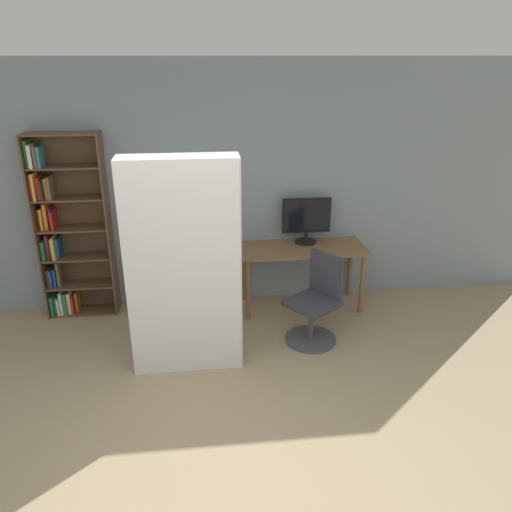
{
  "coord_description": "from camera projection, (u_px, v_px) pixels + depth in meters",
  "views": [
    {
      "loc": [
        -0.09,
        -2.51,
        2.71
      ],
      "look_at": [
        0.39,
        1.57,
        1.05
      ],
      "focal_mm": 35.0,
      "sensor_mm": 36.0,
      "label": 1
    }
  ],
  "objects": [
    {
      "name": "monitor",
      "position": [
        306.0,
        219.0,
        5.57
      ],
      "size": [
        0.55,
        0.25,
        0.52
      ],
      "color": "black",
      "rests_on": "desk"
    },
    {
      "name": "bookshelf",
      "position": [
        67.0,
        232.0,
        5.33
      ],
      "size": [
        0.75,
        0.3,
        1.99
      ],
      "color": "brown",
      "rests_on": "ground"
    },
    {
      "name": "office_chair",
      "position": [
        315.0,
        307.0,
        4.99
      ],
      "size": [
        0.62,
        0.62,
        0.9
      ],
      "color": "#4C4C51",
      "rests_on": "ground"
    },
    {
      "name": "mattress_near",
      "position": [
        185.0,
        269.0,
        4.33
      ],
      "size": [
        0.99,
        0.3,
        1.97
      ],
      "color": "silver",
      "rests_on": "ground"
    },
    {
      "name": "ground_plane",
      "position": [
        226.0,
        491.0,
        3.34
      ],
      "size": [
        16.0,
        16.0,
        0.0
      ],
      "primitive_type": "plane",
      "color": "#9E8966"
    },
    {
      "name": "desk",
      "position": [
        302.0,
        255.0,
        5.56
      ],
      "size": [
        1.39,
        0.58,
        0.73
      ],
      "color": "brown",
      "rests_on": "ground"
    },
    {
      "name": "wall_back",
      "position": [
        207.0,
        188.0,
        5.48
      ],
      "size": [
        8.0,
        0.06,
        2.7
      ],
      "color": "gray",
      "rests_on": "ground"
    }
  ]
}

